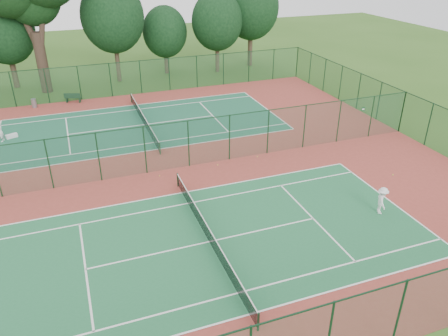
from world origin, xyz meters
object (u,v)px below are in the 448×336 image
Objects in this scene: player_far at (1,132)px; trash_bin at (34,103)px; bench at (73,98)px; kit_bag at (12,136)px; player_near at (382,201)px.

trash_bin is at bearing 175.42° from player_far.
trash_bin is 3.63m from bench.
kit_bag is (0.65, 0.50, -0.66)m from player_far.
trash_bin is (2.30, 7.83, -0.41)m from player_far.
kit_bag is at bearing -102.66° from trash_bin.
player_far is 0.98× the size of bench.
player_far is at bearing -106.37° from trash_bin.
player_far is at bearing 73.04° from player_near.
player_far is 1.93× the size of trash_bin.
player_near is 1.03× the size of player_far.
player_near is 1.99× the size of trash_bin.
trash_bin is 0.51× the size of bench.
bench is at bearing 34.22° from kit_bag.
bench is at bearing 54.70° from player_near.
bench is at bearing 2.88° from trash_bin.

